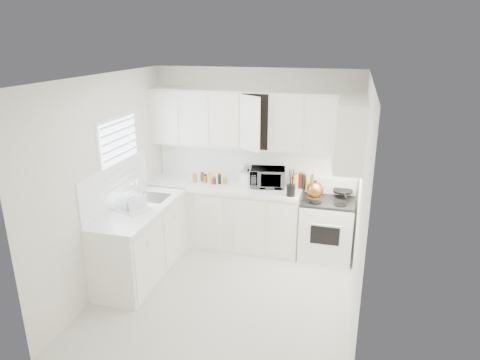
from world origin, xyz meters
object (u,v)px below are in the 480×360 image
(tea_kettle, at_px, (315,189))
(rice_cooker, at_px, (248,177))
(utensil_crock, at_px, (291,183))
(stove, at_px, (327,221))
(dish_rack, at_px, (131,201))
(microwave, at_px, (268,175))

(tea_kettle, relative_size, rice_cooker, 1.11)
(tea_kettle, relative_size, utensil_crock, 0.73)
(stove, xyz_separation_m, dish_rack, (-2.35, -1.20, 0.51))
(tea_kettle, xyz_separation_m, utensil_crock, (-0.32, -0.04, 0.07))
(stove, height_order, dish_rack, dish_rack)
(tea_kettle, xyz_separation_m, dish_rack, (-2.17, -1.04, -0.01))
(stove, relative_size, rice_cooker, 4.38)
(stove, distance_m, utensil_crock, 0.80)
(utensil_crock, bearing_deg, tea_kettle, 7.69)
(tea_kettle, xyz_separation_m, microwave, (-0.70, 0.26, 0.05))
(dish_rack, bearing_deg, microwave, 60.76)
(utensil_crock, bearing_deg, rice_cooker, 157.41)
(stove, xyz_separation_m, utensil_crock, (-0.50, -0.20, 0.59))
(rice_cooker, relative_size, utensil_crock, 0.66)
(microwave, height_order, rice_cooker, microwave)
(tea_kettle, bearing_deg, stove, 30.61)
(utensil_crock, distance_m, dish_rack, 2.11)
(stove, xyz_separation_m, rice_cooker, (-1.16, 0.07, 0.52))
(utensil_crock, xyz_separation_m, dish_rack, (-1.85, -0.99, -0.08))
(stove, bearing_deg, rice_cooker, 177.13)
(tea_kettle, height_order, rice_cooker, rice_cooker)
(stove, bearing_deg, microwave, 173.98)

